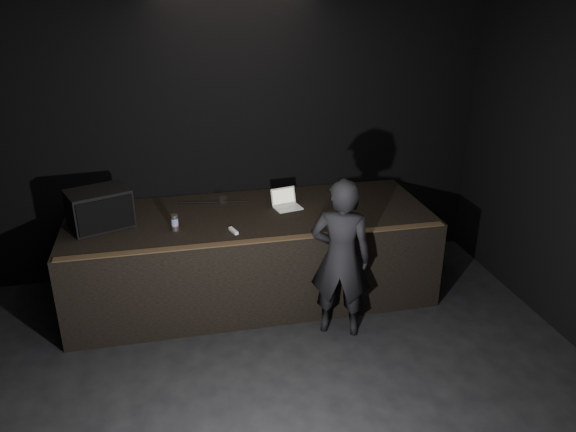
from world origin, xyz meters
The scene contains 10 objects.
room_walls centered at (0.00, 0.00, 2.02)m, with size 6.10×7.10×3.52m.
stage_riser centered at (0.00, 2.73, 0.50)m, with size 4.00×1.50×1.00m, color black.
riser_lip centered at (0.00, 2.02, 1.01)m, with size 3.92×0.10×0.01m, color brown.
stage_monitor centered at (-1.58, 2.73, 1.20)m, with size 0.72×0.63×0.41m.
cable centered at (-0.37, 3.15, 1.01)m, with size 0.02×0.02×0.80m, color black.
laptop centered at (0.43, 2.85, 1.05)m, with size 0.34×0.32×0.20m.
beer_can centered at (-0.82, 2.47, 1.09)m, with size 0.07×0.07×0.17m.
plastic_cup centered at (-0.27, 3.04, 1.06)m, with size 0.09×0.09×0.11m, color white.
wii_remote centered at (-0.24, 2.29, 1.01)m, with size 0.04×0.16×0.03m, color white.
person centered at (0.76, 1.78, 0.84)m, with size 0.61×0.40×1.68m, color black.
Camera 1 is at (-0.82, -2.96, 3.41)m, focal length 35.00 mm.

